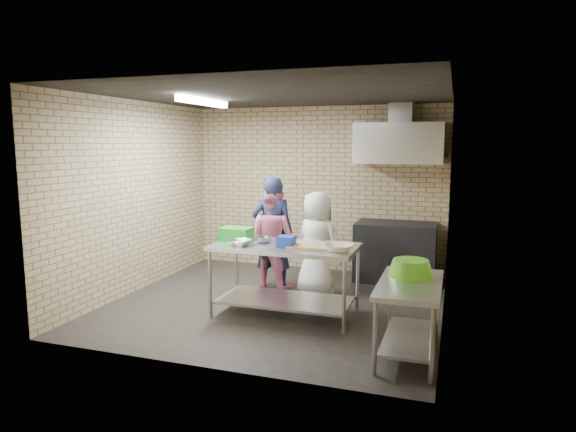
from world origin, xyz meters
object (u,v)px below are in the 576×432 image
at_px(bottle_red, 404,148).
at_px(blue_tub, 286,241).
at_px(green_crate, 236,234).
at_px(green_basin, 411,268).
at_px(woman_pink, 272,238).
at_px(side_counter, 409,319).
at_px(prep_table, 285,280).
at_px(bottle_green, 431,149).
at_px(stove, 395,252).
at_px(woman_white, 317,244).
at_px(man_navy, 273,233).

bearing_deg(bottle_red, blue_tub, -115.44).
relative_size(green_crate, green_basin, 0.85).
xyz_separation_m(blue_tub, woman_pink, (-0.61, 1.16, -0.21)).
relative_size(side_counter, woman_pink, 0.82).
distance_m(green_crate, blue_tub, 0.78).
relative_size(prep_table, bottle_green, 11.69).
distance_m(stove, blue_tub, 2.39).
relative_size(bottle_red, bottle_green, 1.20).
bearing_deg(green_basin, green_crate, 164.26).
bearing_deg(woman_white, prep_table, 102.54).
height_order(blue_tub, bottle_red, bottle_red).
relative_size(green_basin, bottle_red, 2.56).
relative_size(bottle_red, woman_pink, 0.12).
height_order(side_counter, green_crate, green_crate).
height_order(blue_tub, bottle_green, bottle_green).
height_order(green_basin, bottle_green, bottle_green).
distance_m(side_counter, green_basin, 0.52).
distance_m(green_basin, woman_pink, 2.63).
xyz_separation_m(stove, green_crate, (-1.81, -1.87, 0.50)).
relative_size(blue_tub, woman_white, 0.13).
bearing_deg(stove, green_crate, -134.05).
bearing_deg(side_counter, prep_table, 153.97).
bearing_deg(green_crate, bottle_red, 48.62).
height_order(bottle_red, woman_pink, bottle_red).
xyz_separation_m(green_crate, bottle_red, (1.86, 2.11, 1.08)).
height_order(prep_table, blue_tub, blue_tub).
bearing_deg(side_counter, woman_pink, 139.31).
relative_size(stove, man_navy, 0.73).
distance_m(prep_table, side_counter, 1.74).
relative_size(stove, woman_white, 0.83).
bearing_deg(woman_pink, bottle_red, -132.19).
bearing_deg(green_basin, prep_table, 161.63).
distance_m(bottle_red, woman_white, 2.10).
distance_m(prep_table, woman_pink, 1.24).
height_order(prep_table, woman_pink, woman_pink).
xyz_separation_m(green_basin, woman_pink, (-2.10, 1.58, -0.11)).
bearing_deg(green_crate, bottle_green, 43.05).
bearing_deg(stove, man_navy, -150.40).
distance_m(stove, bottle_red, 1.60).
bearing_deg(blue_tub, prep_table, 116.57).
height_order(side_counter, bottle_red, bottle_red).
xyz_separation_m(side_counter, woman_pink, (-2.12, 1.83, 0.35)).
height_order(man_navy, woman_white, man_navy).
height_order(prep_table, side_counter, prep_table).
relative_size(stove, bottle_green, 8.00).
distance_m(woman_pink, woman_white, 0.73).
relative_size(green_crate, blue_tub, 2.00).
bearing_deg(prep_table, bottle_green, 55.05).
bearing_deg(woman_pink, man_navy, 147.79).
distance_m(green_crate, man_navy, 0.95).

